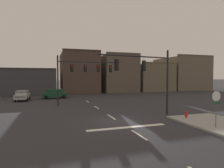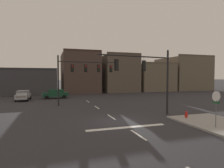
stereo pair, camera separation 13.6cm
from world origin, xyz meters
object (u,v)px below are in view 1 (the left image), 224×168
Objects in this scene: stop_sign at (216,100)px; signal_mast_far_side at (80,71)px; signal_mast_near_side at (149,72)px; car_lot_middle at (22,95)px; car_lot_nearside at (55,94)px; fire_hydrant at (186,116)px.

signal_mast_far_side is at bearing 116.26° from stop_sign.
signal_mast_near_side is 1.70× the size of car_lot_middle.
signal_mast_near_side is at bearing 112.25° from stop_sign.
signal_mast_near_side is 20.90m from car_lot_nearside.
signal_mast_far_side is 10.45m from car_lot_nearside.
signal_mast_near_side is 0.90× the size of signal_mast_far_side.
car_lot_middle is (-13.39, 17.30, -3.50)m from signal_mast_near_side.
signal_mast_far_side is at bearing -43.31° from car_lot_middle.
car_lot_nearside is (-10.69, 24.59, -1.29)m from stop_sign.
signal_mast_far_side is 3.01× the size of stop_sign.
signal_mast_far_side is 11.37× the size of fire_hydrant.
fire_hydrant is (15.94, -19.59, -0.53)m from car_lot_middle.
signal_mast_near_side reaches higher than car_lot_nearside.
signal_mast_near_side is at bearing -52.25° from car_lot_middle.
car_lot_nearside is 23.78m from fire_hydrant.
signal_mast_far_side is 11.85m from car_lot_middle.
car_lot_nearside reaches higher than fire_hydrant.
signal_mast_far_side is at bearing 123.14° from fire_hydrant.
signal_mast_far_side reaches higher than car_lot_nearside.
stop_sign is 27.94m from car_lot_middle.
car_lot_middle is at bearing -163.08° from car_lot_nearside.
stop_sign is (2.35, -5.75, -2.21)m from signal_mast_near_side.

